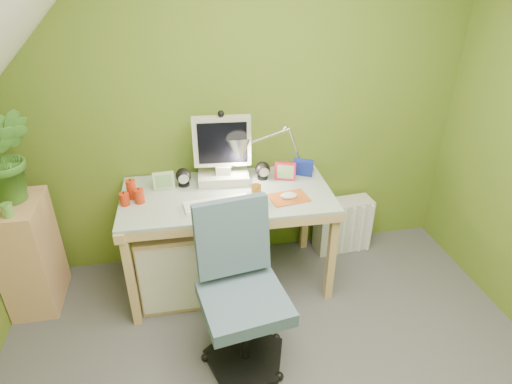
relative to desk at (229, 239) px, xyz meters
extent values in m
cube|color=#5C7624|center=(0.15, 0.37, 0.83)|extent=(3.20, 0.01, 2.40)
cube|color=white|center=(-0.08, -0.14, 0.38)|extent=(0.42, 0.17, 0.02)
cube|color=#B7541C|center=(0.38, -0.14, 0.37)|extent=(0.26, 0.20, 0.01)
ellipsoid|color=white|center=(0.38, -0.14, 0.38)|extent=(0.12, 0.08, 0.04)
cylinder|color=#935E15|center=(0.18, -0.08, 0.41)|extent=(0.07, 0.07, 0.08)
cube|color=red|center=(0.42, 0.12, 0.43)|extent=(0.14, 0.06, 0.12)
cube|color=navy|center=(0.56, 0.16, 0.43)|extent=(0.13, 0.08, 0.12)
cube|color=#9EC487|center=(-0.40, 0.14, 0.42)|extent=(0.14, 0.03, 0.12)
cube|color=tan|center=(-1.30, 0.05, 0.02)|extent=(0.29, 0.44, 0.77)
imported|color=#3C7527|center=(-1.28, 0.10, 0.69)|extent=(0.37, 0.32, 0.58)
cylinder|color=#5D983F|center=(-1.28, -0.10, 0.44)|extent=(0.07, 0.07, 0.08)
cube|color=silver|center=(0.94, 0.23, -0.15)|extent=(0.45, 0.21, 0.43)
camera|label=1|loc=(-0.27, -2.42, 1.73)|focal=30.00mm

